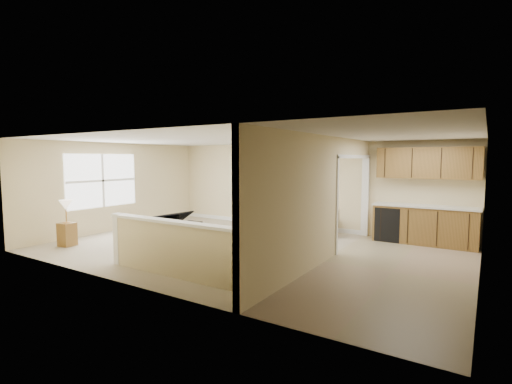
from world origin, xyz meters
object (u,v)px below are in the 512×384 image
Objects in this scene: small_plant at (332,229)px; lamp_stand at (67,227)px; piano at (162,212)px; palm_plant at (250,205)px; piano_bench at (187,234)px; accent_table at (274,214)px; loveseat at (310,220)px.

lamp_stand is at bearing -139.67° from small_plant.
piano reaches higher than palm_plant.
piano_bench is at bearing 33.37° from lamp_stand.
palm_plant is (-0.85, -0.00, 0.21)m from accent_table.
piano_bench is 0.55× the size of palm_plant.
loveseat is 0.90m from small_plant.
piano_bench is (1.26, -0.43, -0.37)m from piano.
piano_bench is at bearing -101.71° from accent_table.
piano reaches higher than loveseat.
piano is 3.26m from accent_table.
small_plant is at bearing -8.17° from palm_plant.
palm_plant is at bearing 76.17° from piano.
palm_plant is at bearing 65.23° from lamp_stand.
loveseat is (3.07, 2.61, -0.30)m from piano.
small_plant is at bearing 40.33° from lamp_stand.
lamp_stand reaches higher than small_plant.
palm_plant is at bearing 166.59° from loveseat.
loveseat is 2.71× the size of accent_table.
palm_plant is at bearing 93.96° from piano_bench.
palm_plant is (-2.02, 0.03, 0.29)m from loveseat.
lamp_stand is at bearing -114.77° from palm_plant.
small_plant is (1.98, -0.41, -0.17)m from accent_table.
accent_table is at bearing 165.99° from loveseat.
palm_plant is 1.31× the size of lamp_stand.
loveseat is 3.12× the size of small_plant.
piano reaches higher than small_plant.
lamp_stand is (-2.13, -4.62, -0.16)m from palm_plant.
lamp_stand is at bearing -144.73° from loveseat.
piano is at bearing -150.04° from small_plant.
piano is at bearing -125.68° from accent_table.
lamp_stand reaches higher than loveseat.
lamp_stand is (-2.35, -1.54, 0.20)m from piano_bench.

